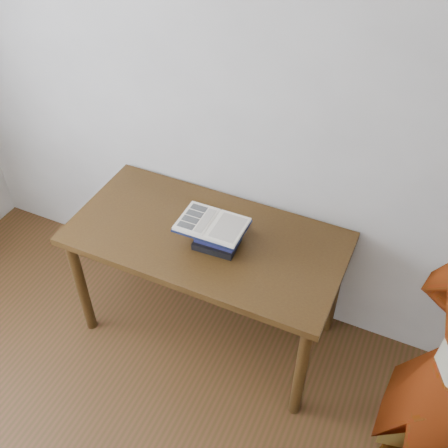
% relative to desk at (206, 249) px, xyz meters
% --- Properties ---
extents(desk, '(1.40, 0.70, 0.75)m').
position_rel_desk_xyz_m(desk, '(0.00, 0.00, 0.00)').
color(desk, '#412C10').
rests_on(desk, ground).
extents(book_stack, '(0.26, 0.19, 0.13)m').
position_rel_desk_xyz_m(book_stack, '(0.07, -0.02, 0.16)').
color(book_stack, black).
rests_on(book_stack, desk).
extents(open_book, '(0.33, 0.23, 0.03)m').
position_rel_desk_xyz_m(open_book, '(0.06, -0.05, 0.24)').
color(open_book, black).
rests_on(open_book, book_stack).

